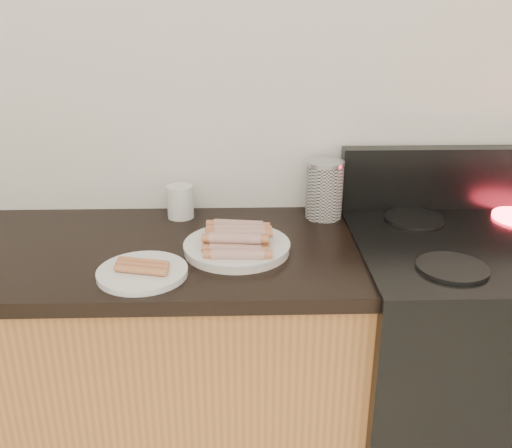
{
  "coord_description": "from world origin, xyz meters",
  "views": [
    {
      "loc": [
        0.08,
        0.23,
        1.56
      ],
      "look_at": [
        0.12,
        1.62,
        0.99
      ],
      "focal_mm": 40.0,
      "sensor_mm": 36.0,
      "label": 1
    }
  ],
  "objects_px": {
    "main_plate": "(237,248)",
    "side_plate": "(142,272)",
    "stove": "(468,375)",
    "mug": "(180,202)",
    "canister": "(324,189)"
  },
  "relations": [
    {
      "from": "main_plate",
      "to": "side_plate",
      "type": "distance_m",
      "value": 0.27
    },
    {
      "from": "stove",
      "to": "canister",
      "type": "height_order",
      "value": "canister"
    },
    {
      "from": "main_plate",
      "to": "side_plate",
      "type": "relative_size",
      "value": 1.27
    },
    {
      "from": "side_plate",
      "to": "main_plate",
      "type": "bearing_deg",
      "value": 30.24
    },
    {
      "from": "stove",
      "to": "main_plate",
      "type": "relative_size",
      "value": 3.15
    },
    {
      "from": "stove",
      "to": "mug",
      "type": "bearing_deg",
      "value": 164.67
    },
    {
      "from": "side_plate",
      "to": "canister",
      "type": "relative_size",
      "value": 1.24
    },
    {
      "from": "mug",
      "to": "main_plate",
      "type": "bearing_deg",
      "value": -56.12
    },
    {
      "from": "stove",
      "to": "main_plate",
      "type": "bearing_deg",
      "value": -178.31
    },
    {
      "from": "main_plate",
      "to": "canister",
      "type": "relative_size",
      "value": 1.58
    },
    {
      "from": "stove",
      "to": "mug",
      "type": "distance_m",
      "value": 1.05
    },
    {
      "from": "stove",
      "to": "canister",
      "type": "xyz_separation_m",
      "value": [
        -0.44,
        0.23,
        0.54
      ]
    },
    {
      "from": "main_plate",
      "to": "mug",
      "type": "xyz_separation_m",
      "value": [
        -0.18,
        0.27,
        0.04
      ]
    },
    {
      "from": "stove",
      "to": "side_plate",
      "type": "bearing_deg",
      "value": -170.5
    },
    {
      "from": "main_plate",
      "to": "stove",
      "type": "bearing_deg",
      "value": 1.69
    }
  ]
}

